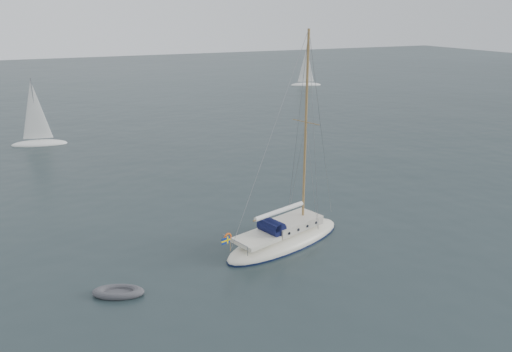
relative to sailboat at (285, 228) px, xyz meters
name	(u,v)px	position (x,y,z in m)	size (l,w,h in m)	color
ground	(260,246)	(-1.71, 0.26, -1.08)	(300.00, 300.00, 0.00)	black
sailboat	(285,228)	(0.00, 0.00, 0.00)	(9.99, 2.99, 14.22)	beige
dinghy	(118,292)	(-11.13, -1.94, -0.90)	(2.82, 1.27, 0.40)	#4C4C51
distant_yacht_b	(306,68)	(37.83, 63.39, 2.47)	(6.26, 3.34, 8.29)	white
distant_yacht_c	(35,115)	(-13.89, 34.26, 2.37)	(6.09, 3.25, 8.06)	white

